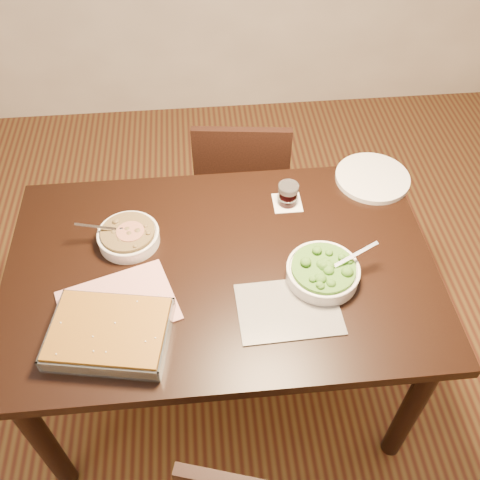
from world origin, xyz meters
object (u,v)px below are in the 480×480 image
Objects in this scene: table at (221,282)px; wine_tumbler at (288,194)px; broccoli_bowl at (323,272)px; dinner_plate at (372,178)px; stew_bowl at (128,236)px; baking_dish at (110,333)px; chair_far at (242,183)px.

wine_tumbler is at bearing 45.49° from table.
dinner_plate is at bearing 57.67° from broccoli_bowl.
stew_bowl is at bearing 160.82° from broccoli_bowl.
table is 5.04× the size of dinner_plate.
table is 0.71m from dinner_plate.
dinner_plate is at bearing 30.96° from table.
baking_dish is at bearing -147.05° from dinner_plate.
broccoli_bowl is 0.31× the size of chair_far.
table is at bearing -149.04° from dinner_plate.
wine_tumbler reaches higher than table.
baking_dish is (-0.04, -0.38, 0.00)m from stew_bowl.
broccoli_bowl reaches higher than wine_tumbler.
stew_bowl is 0.65m from broccoli_bowl.
chair_far is at bearing 144.27° from dinner_plate.
stew_bowl is 0.27× the size of chair_far.
table is at bearing 46.76° from baking_dish.
chair_far reaches higher than baking_dish.
dinner_plate is (0.90, 0.23, -0.02)m from stew_bowl.
stew_bowl is at bearing 156.47° from table.
wine_tumbler is (0.60, 0.51, 0.02)m from baking_dish.
table is 0.35m from stew_bowl.
stew_bowl reaches higher than table.
table is at bearing 85.57° from chair_far.
chair_far reaches higher than stew_bowl.
wine_tumbler is (-0.06, 0.35, 0.01)m from broccoli_bowl.
baking_dish is 1.10m from chair_far.
baking_dish is (-0.66, -0.16, -0.00)m from broccoli_bowl.
broccoli_bowl reaches higher than dinner_plate.
stew_bowl is 0.38m from baking_dish.
chair_far is (0.44, 0.56, -0.31)m from stew_bowl.
table is at bearing 165.13° from broccoli_bowl.
chair_far is (-0.12, 0.43, -0.32)m from wine_tumbler.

